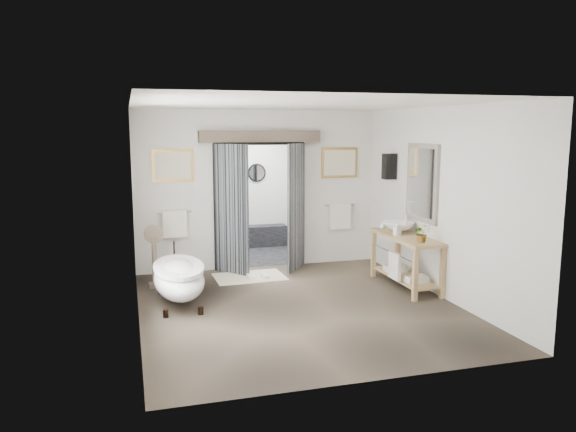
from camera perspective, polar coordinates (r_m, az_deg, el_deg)
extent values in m
plane|color=brown|center=(8.24, 1.16, -9.25)|extent=(5.00, 5.00, 0.00)
cube|color=silver|center=(5.60, 8.78, -2.74)|extent=(4.50, 0.02, 2.90)
cube|color=silver|center=(7.56, -15.32, 0.08)|extent=(0.02, 5.00, 2.90)
cube|color=silver|center=(8.83, 15.29, 1.33)|extent=(0.02, 5.00, 2.90)
cube|color=silver|center=(10.07, -11.40, 2.37)|extent=(1.45, 0.02, 2.90)
cube|color=silver|center=(10.75, 5.04, 2.92)|extent=(1.45, 0.02, 2.90)
cube|color=silver|center=(10.24, -2.97, 9.09)|extent=(1.60, 0.02, 0.60)
cube|color=white|center=(7.84, 1.23, 11.33)|extent=(4.50, 5.00, 0.02)
cube|color=silver|center=(6.99, -14.80, -1.44)|extent=(0.02, 2.20, 2.70)
cube|color=gray|center=(9.25, 13.49, 3.29)|extent=(0.05, 0.95, 1.25)
cube|color=silver|center=(9.24, 13.33, 3.29)|extent=(0.01, 0.80, 1.10)
cube|color=black|center=(10.09, 10.24, 4.98)|extent=(0.20, 0.20, 0.45)
sphere|color=#FFCC8C|center=(10.09, 10.24, 4.98)|extent=(0.10, 0.10, 0.10)
cube|color=black|center=(11.51, -3.99, -3.96)|extent=(2.20, 2.00, 0.01)
cube|color=white|center=(11.22, -4.13, 8.56)|extent=(2.20, 2.00, 0.02)
cube|color=white|center=(12.27, -5.03, 2.73)|extent=(2.20, 0.02, 2.50)
cube|color=white|center=(11.12, -9.61, 2.00)|extent=(0.02, 2.00, 2.50)
cube|color=white|center=(11.57, 1.28, 2.39)|extent=(0.02, 2.00, 2.50)
cube|color=black|center=(12.25, -4.80, -2.12)|extent=(2.00, 0.35, 0.45)
cylinder|color=silver|center=(12.14, -6.88, 4.30)|extent=(0.40, 0.03, 0.40)
cylinder|color=silver|center=(12.29, -3.19, 4.40)|extent=(0.40, 0.03, 0.40)
cube|color=black|center=(10.19, -7.29, 0.85)|extent=(0.07, 0.10, 2.30)
cube|color=black|center=(10.55, 1.33, 1.20)|extent=(0.07, 0.10, 2.30)
cube|color=black|center=(10.25, -2.95, 7.41)|extent=(1.67, 0.10, 0.07)
cube|color=black|center=(9.88, -5.83, 0.63)|extent=(0.52, 0.66, 2.30)
cube|color=black|center=(10.16, 0.84, 0.90)|extent=(0.52, 0.66, 2.30)
cube|color=brown|center=(10.15, -2.83, 8.08)|extent=(2.20, 0.20, 0.20)
cube|color=#BC8C43|center=(10.01, -11.62, 5.03)|extent=(0.72, 0.03, 0.57)
cube|color=beige|center=(9.99, -11.61, 5.02)|extent=(0.62, 0.01, 0.47)
cube|color=#BC8C43|center=(10.70, 5.23, 5.42)|extent=(0.72, 0.03, 0.57)
cube|color=beige|center=(10.69, 5.26, 5.41)|extent=(0.62, 0.01, 0.47)
cylinder|color=silver|center=(10.05, -11.46, 0.46)|extent=(0.60, 0.02, 0.02)
cube|color=white|center=(10.07, -11.41, -0.79)|extent=(0.42, 0.08, 0.48)
cylinder|color=silver|center=(10.74, 5.25, 1.14)|extent=(0.60, 0.02, 0.02)
cube|color=white|center=(10.76, 5.27, -0.03)|extent=(0.42, 0.08, 0.48)
cylinder|color=black|center=(7.97, -12.32, -9.66)|extent=(0.08, 0.08, 0.12)
cylinder|color=black|center=(8.01, -8.85, -9.46)|extent=(0.08, 0.08, 0.12)
cylinder|color=black|center=(9.07, -12.81, -7.38)|extent=(0.08, 0.08, 0.12)
cylinder|color=black|center=(9.11, -9.78, -7.22)|extent=(0.08, 0.08, 0.12)
ellipsoid|color=white|center=(8.45, -11.03, -6.31)|extent=(0.73, 1.63, 0.52)
cylinder|color=black|center=(9.10, -11.50, -3.17)|extent=(0.03, 0.03, 0.21)
cube|color=tan|center=(8.61, 12.81, -5.74)|extent=(0.07, 0.07, 0.85)
cube|color=tan|center=(8.83, 15.44, -5.46)|extent=(0.07, 0.07, 0.85)
cube|color=tan|center=(9.89, 8.69, -3.70)|extent=(0.07, 0.07, 0.85)
cube|color=tan|center=(10.09, 11.07, -3.51)|extent=(0.07, 0.07, 0.85)
cube|color=tan|center=(9.26, 11.95, -2.13)|extent=(0.55, 1.60, 0.05)
cube|color=tan|center=(9.41, 11.82, -6.11)|extent=(0.45, 1.50, 0.03)
cylinder|color=silver|center=(9.18, 10.41, -3.61)|extent=(0.02, 1.40, 0.02)
cube|color=white|center=(9.10, 10.79, -5.03)|extent=(0.06, 0.34, 0.42)
cube|color=white|center=(9.09, 12.86, -6.24)|extent=(0.35, 0.25, 0.10)
cube|color=white|center=(9.69, 10.86, -5.23)|extent=(0.35, 0.25, 0.10)
cube|color=brown|center=(9.46, -13.32, -6.86)|extent=(0.20, 0.20, 0.07)
cylinder|color=brown|center=(9.35, -13.42, -4.41)|extent=(0.08, 0.08, 0.77)
cylinder|color=silver|center=(9.28, -13.52, -1.77)|extent=(0.27, 0.02, 0.27)
cylinder|color=brown|center=(9.27, -13.52, -1.79)|extent=(0.31, 0.01, 0.31)
cube|color=beige|center=(9.84, -3.93, -6.18)|extent=(1.22, 0.83, 0.01)
cube|color=silver|center=(9.72, -3.79, -6.17)|extent=(0.11, 0.27, 0.05)
cube|color=silver|center=(9.77, -2.36, -6.07)|extent=(0.11, 0.27, 0.05)
imported|color=white|center=(9.48, 11.18, -1.14)|extent=(0.68, 0.68, 0.18)
imported|color=gray|center=(8.74, 13.46, -1.72)|extent=(0.27, 0.24, 0.28)
imported|color=gray|center=(9.22, 11.03, -1.31)|extent=(0.12, 0.12, 0.21)
imported|color=gray|center=(9.80, 9.64, -0.85)|extent=(0.16, 0.16, 0.15)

